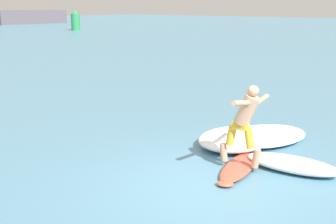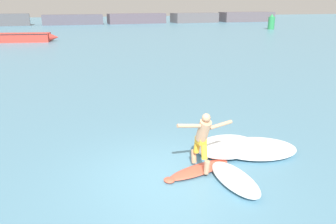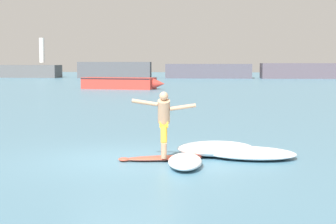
# 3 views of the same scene
# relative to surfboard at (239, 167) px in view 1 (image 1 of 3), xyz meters

# --- Properties ---
(ground_plane) EXTENTS (200.00, 200.00, 0.00)m
(ground_plane) POSITION_rel_surfboard_xyz_m (-0.88, -0.01, -0.05)
(ground_plane) COLOR teal
(surfboard) EXTENTS (2.02, 1.05, 0.23)m
(surfboard) POSITION_rel_surfboard_xyz_m (0.00, 0.00, 0.00)
(surfboard) COLOR #D9523C
(surfboard) RESTS_ON ground
(surfer) EXTENTS (1.47, 0.84, 1.52)m
(surfer) POSITION_rel_surfboard_xyz_m (0.04, -0.08, 0.93)
(surfer) COLOR tan
(surfer) RESTS_ON surfboard
(channel_marker_buoy) EXTENTS (1.02, 1.02, 2.37)m
(channel_marker_buoy) POSITION_rel_surfboard_xyz_m (28.78, 40.17, 1.04)
(channel_marker_buoy) COLOR #288447
(channel_marker_buoy) RESTS_ON ground
(wave_foam_at_tail) EXTENTS (2.56, 2.01, 0.23)m
(wave_foam_at_tail) POSITION_rel_surfboard_xyz_m (2.00, 0.59, 0.06)
(wave_foam_at_tail) COLOR white
(wave_foam_at_tail) RESTS_ON ground
(wave_foam_at_nose) EXTENTS (0.85, 1.83, 0.25)m
(wave_foam_at_nose) POSITION_rel_surfboard_xyz_m (0.59, -0.78, 0.08)
(wave_foam_at_nose) COLOR white
(wave_foam_at_nose) RESTS_ON ground
(wave_foam_beside) EXTENTS (2.18, 1.86, 0.32)m
(wave_foam_beside) POSITION_rel_surfboard_xyz_m (1.22, 0.87, 0.11)
(wave_foam_beside) COLOR white
(wave_foam_beside) RESTS_ON ground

